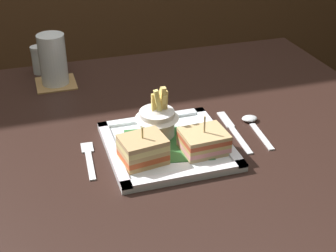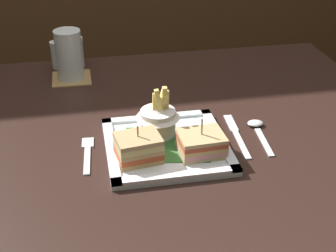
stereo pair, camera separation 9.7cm
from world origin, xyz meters
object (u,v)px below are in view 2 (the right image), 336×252
sandwich_half_left (138,148)px  salt_shaker (58,56)px  fork (87,153)px  knife (236,134)px  square_plate (166,146)px  water_glass (69,58)px  pepper_shaker (77,54)px  sandwich_half_right (201,143)px  fries_cup (158,117)px  spoon (258,128)px  dining_table (170,176)px

sandwich_half_left → salt_shaker: bearing=106.9°
fork → knife: bearing=3.0°
square_plate → water_glass: 0.43m
fork → square_plate: bearing=-4.5°
fork → pepper_shaker: size_ratio=1.59×
sandwich_half_left → knife: 0.23m
salt_shaker → pepper_shaker: bearing=-0.0°
square_plate → knife: square_plate is taller
sandwich_half_right → pepper_shaker: (-0.23, 0.51, 0.01)m
sandwich_half_left → fries_cup: size_ratio=0.84×
sandwich_half_left → spoon: 0.28m
fries_cup → spoon: bearing=-2.7°
knife → sandwich_half_left: bearing=-162.2°
pepper_shaker → water_glass: bearing=-102.6°
sandwich_half_left → sandwich_half_right: sandwich_half_right is taller
sandwich_half_right → fork: 0.23m
sandwich_half_right → fries_cup: fries_cup is taller
square_plate → spoon: square_plate is taller
dining_table → pepper_shaker: pepper_shaker is taller
salt_shaker → knife: bearing=-49.6°
sandwich_half_right → pepper_shaker: size_ratio=1.08×
sandwich_half_left → knife: size_ratio=0.51×
sandwich_half_left → water_glass: bearing=106.0°
sandwich_half_left → spoon: (0.27, 0.08, -0.03)m
dining_table → spoon: 0.22m
sandwich_half_left → fries_cup: 0.10m
spoon → pepper_shaker: (-0.37, 0.43, 0.03)m
knife → salt_shaker: size_ratio=2.40×
sandwich_half_left → pepper_shaker: same height
sandwich_half_right → pepper_shaker: bearing=113.9°
sandwich_half_right → sandwich_half_left: bearing=-180.0°
sandwich_half_right → fork: sandwich_half_right is taller
dining_table → sandwich_half_right: 0.16m
water_glass → knife: 0.49m
sandwich_half_left → sandwich_half_right: size_ratio=1.02×
fork → salt_shaker: size_ratio=1.77×
square_plate → spoon: 0.21m
dining_table → square_plate: (-0.02, -0.04, 0.11)m
sandwich_half_right → fries_cup: (-0.07, 0.09, 0.02)m
fries_cup → salt_shaker: fries_cup is taller
dining_table → water_glass: (-0.20, 0.34, 0.16)m
sandwich_half_left → fries_cup: fries_cup is taller
fries_cup → water_glass: bearing=117.4°
dining_table → square_plate: bearing=-109.9°
sandwich_half_left → water_glass: water_glass is taller
dining_table → sandwich_half_right: size_ratio=12.03×
fries_cup → pepper_shaker: size_ratio=1.29×
pepper_shaker → square_plate: bearing=-70.7°
fries_cup → fork: (-0.15, -0.03, -0.05)m
dining_table → water_glass: bearing=120.4°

